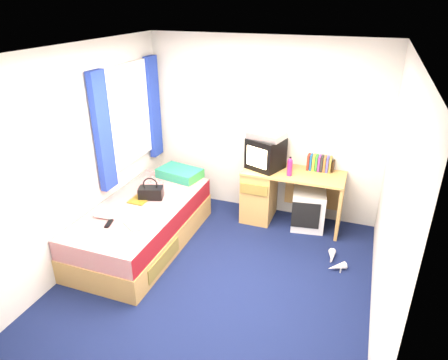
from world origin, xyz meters
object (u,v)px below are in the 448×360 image
(colour_swatch_fan, at_px, (130,226))
(bed, at_px, (143,225))
(pink_water_bottle, at_px, (290,168))
(aerosol_can, at_px, (290,165))
(handbag, at_px, (151,192))
(desk, at_px, (272,192))
(storage_cube, at_px, (308,209))
(remote_control, at_px, (109,224))
(picture_frame, at_px, (333,166))
(magazine, at_px, (140,199))
(crt_tv, at_px, (266,153))
(white_heels, at_px, (334,262))
(towel, at_px, (146,221))
(water_bottle, at_px, (103,216))
(vcr, at_px, (267,135))
(pillow, at_px, (180,173))

(colour_swatch_fan, bearing_deg, bed, 107.26)
(pink_water_bottle, height_order, aerosol_can, pink_water_bottle)
(bed, xyz_separation_m, handbag, (0.02, 0.22, 0.35))
(desk, xyz_separation_m, storage_cube, (0.51, -0.04, -0.15))
(aerosol_can, distance_m, colour_swatch_fan, 2.17)
(handbag, xyz_separation_m, remote_control, (-0.12, -0.71, -0.07))
(picture_frame, bearing_deg, storage_cube, -132.58)
(remote_control, bearing_deg, magazine, 74.14)
(crt_tv, bearing_deg, white_heels, -14.50)
(desk, relative_size, towel, 4.25)
(water_bottle, bearing_deg, vcr, 47.11)
(vcr, bearing_deg, picture_frame, 26.83)
(pillow, relative_size, aerosol_can, 3.43)
(pillow, distance_m, aerosol_can, 1.50)
(pillow, xyz_separation_m, towel, (0.20, -1.26, -0.01))
(towel, distance_m, magazine, 0.62)
(pillow, relative_size, magazine, 2.05)
(crt_tv, relative_size, white_heels, 1.31)
(crt_tv, bearing_deg, desk, 21.79)
(towel, distance_m, white_heels, 2.20)
(handbag, xyz_separation_m, magazine, (-0.11, -0.08, -0.07))
(vcr, bearing_deg, remote_control, -114.63)
(pillow, xyz_separation_m, aerosol_can, (1.46, 0.28, 0.23))
(picture_frame, distance_m, handbag, 2.35)
(colour_swatch_fan, relative_size, remote_control, 1.38)
(vcr, height_order, handbag, vcr)
(colour_swatch_fan, bearing_deg, picture_frame, 43.13)
(desk, relative_size, handbag, 3.93)
(magazine, bearing_deg, bed, -57.95)
(crt_tv, height_order, handbag, crt_tv)
(crt_tv, bearing_deg, towel, -99.90)
(vcr, xyz_separation_m, aerosol_can, (0.32, 0.02, -0.37))
(bed, xyz_separation_m, desk, (1.33, 1.16, 0.14))
(aerosol_can, bearing_deg, crt_tv, -175.82)
(bed, height_order, remote_control, remote_control)
(white_heels, bearing_deg, colour_swatch_fan, -158.58)
(crt_tv, xyz_separation_m, white_heels, (1.06, -0.77, -0.92))
(pillow, height_order, remote_control, pillow)
(handbag, bearing_deg, towel, -83.98)
(magazine, relative_size, water_bottle, 1.40)
(aerosol_can, distance_m, water_bottle, 2.40)
(pink_water_bottle, relative_size, magazine, 0.73)
(handbag, bearing_deg, remote_control, -118.61)
(storage_cube, height_order, vcr, vcr)
(aerosol_can, relative_size, white_heels, 0.42)
(towel, bearing_deg, picture_frame, 43.85)
(vcr, xyz_separation_m, towel, (-0.93, -1.52, -0.61))
(pillow, xyz_separation_m, handbag, (-0.06, -0.68, 0.02))
(crt_tv, height_order, aerosol_can, crt_tv)
(water_bottle, bearing_deg, magazine, 74.54)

